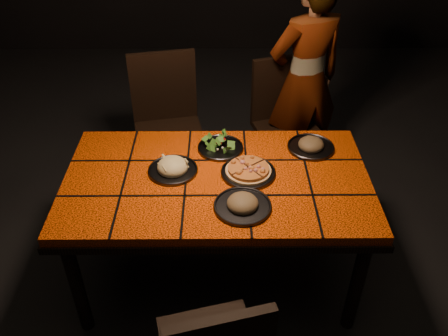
{
  "coord_description": "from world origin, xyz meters",
  "views": [
    {
      "loc": [
        0.02,
        -1.96,
        2.27
      ],
      "look_at": [
        0.04,
        -0.01,
        0.82
      ],
      "focal_mm": 38.0,
      "sensor_mm": 36.0,
      "label": 1
    }
  ],
  "objects_px": {
    "diner": "(305,81)",
    "plate_pasta": "(173,168)",
    "chair_far_right": "(284,116)",
    "plate_pizza": "(248,171)",
    "chair_far_left": "(167,117)",
    "dining_table": "(217,189)"
  },
  "relations": [
    {
      "from": "chair_far_right",
      "to": "diner",
      "type": "bearing_deg",
      "value": 8.69
    },
    {
      "from": "plate_pizza",
      "to": "plate_pasta",
      "type": "xyz_separation_m",
      "value": [
        -0.4,
        0.02,
        0.01
      ]
    },
    {
      "from": "chair_far_right",
      "to": "plate_pizza",
      "type": "xyz_separation_m",
      "value": [
        -0.31,
        -0.95,
        0.23
      ]
    },
    {
      "from": "plate_pasta",
      "to": "diner",
      "type": "bearing_deg",
      "value": 49.67
    },
    {
      "from": "plate_pasta",
      "to": "chair_far_left",
      "type": "bearing_deg",
      "value": 98.08
    },
    {
      "from": "plate_pizza",
      "to": "plate_pasta",
      "type": "height_order",
      "value": "plate_pasta"
    },
    {
      "from": "chair_far_left",
      "to": "chair_far_right",
      "type": "relative_size",
      "value": 1.07
    },
    {
      "from": "dining_table",
      "to": "plate_pasta",
      "type": "xyz_separation_m",
      "value": [
        -0.23,
        0.05,
        0.1
      ]
    },
    {
      "from": "diner",
      "to": "plate_pizza",
      "type": "bearing_deg",
      "value": 44.03
    },
    {
      "from": "dining_table",
      "to": "diner",
      "type": "bearing_deg",
      "value": 59.75
    },
    {
      "from": "diner",
      "to": "plate_pasta",
      "type": "relative_size",
      "value": 5.9
    },
    {
      "from": "chair_far_right",
      "to": "diner",
      "type": "xyz_separation_m",
      "value": [
        0.13,
        0.06,
        0.24
      ]
    },
    {
      "from": "plate_pizza",
      "to": "plate_pasta",
      "type": "distance_m",
      "value": 0.4
    },
    {
      "from": "chair_far_right",
      "to": "diner",
      "type": "relative_size",
      "value": 0.61
    },
    {
      "from": "chair_far_right",
      "to": "plate_pasta",
      "type": "height_order",
      "value": "chair_far_right"
    },
    {
      "from": "dining_table",
      "to": "chair_far_left",
      "type": "xyz_separation_m",
      "value": [
        -0.35,
        0.91,
        -0.09
      ]
    },
    {
      "from": "chair_far_left",
      "to": "plate_pasta",
      "type": "relative_size",
      "value": 3.82
    },
    {
      "from": "chair_far_right",
      "to": "diner",
      "type": "height_order",
      "value": "diner"
    },
    {
      "from": "dining_table",
      "to": "diner",
      "type": "xyz_separation_m",
      "value": [
        0.61,
        1.04,
        0.11
      ]
    },
    {
      "from": "chair_far_right",
      "to": "plate_pasta",
      "type": "xyz_separation_m",
      "value": [
        -0.71,
        -0.93,
        0.23
      ]
    },
    {
      "from": "plate_pizza",
      "to": "plate_pasta",
      "type": "relative_size",
      "value": 1.28
    },
    {
      "from": "dining_table",
      "to": "plate_pasta",
      "type": "distance_m",
      "value": 0.26
    }
  ]
}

